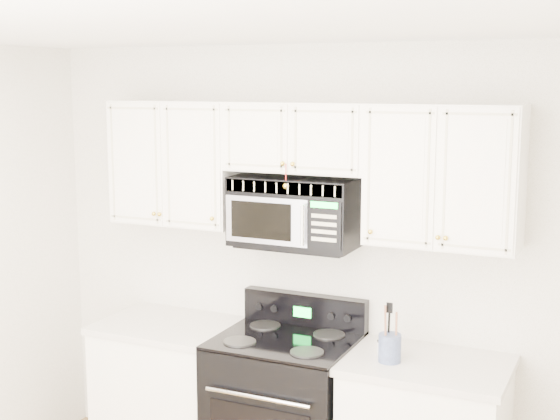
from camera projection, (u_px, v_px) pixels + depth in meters
The scene contains 8 objects.
room at pixel (144, 357), 3.10m from camera, with size 3.51×3.51×2.61m.
base_cabinet_left at pixel (173, 399), 4.87m from camera, with size 0.86×0.65×0.92m.
range at pixel (285, 413), 4.52m from camera, with size 0.78×0.71×1.13m.
upper_cabinets at pixel (301, 162), 4.42m from camera, with size 2.44×0.37×0.75m.
microwave at pixel (295, 211), 4.46m from camera, with size 0.72×0.41×0.40m.
utensil_crock at pixel (390, 347), 4.11m from camera, with size 0.12×0.12×0.32m.
shaker_salt at pixel (381, 347), 4.21m from camera, with size 0.04×0.04×0.09m.
shaker_pepper at pixel (394, 346), 4.20m from camera, with size 0.04×0.04×0.11m.
Camera 1 is at (1.74, -2.47, 2.38)m, focal length 50.00 mm.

